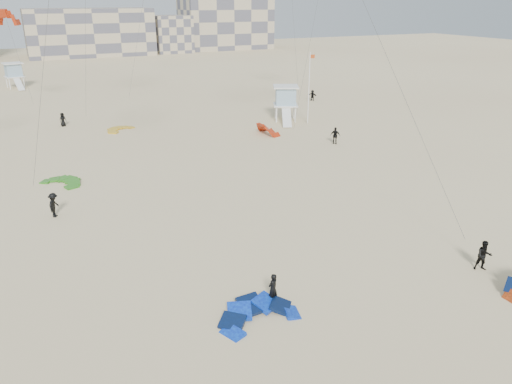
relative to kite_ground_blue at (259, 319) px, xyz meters
name	(u,v)px	position (x,y,z in m)	size (l,w,h in m)	color
ground	(287,353)	(0.04, -2.79, 0.00)	(320.00, 320.00, 0.00)	beige
kite_ground_blue	(259,319)	(0.00, 0.00, 0.00)	(3.98, 4.03, 1.20)	blue
kite_ground_green	(62,184)	(-6.85, 24.08, 0.00)	(3.38, 3.57, 0.55)	#338521
kite_ground_red_far	(268,134)	(16.03, 31.46, 0.00)	(3.57, 3.04, 2.12)	#AF2104
kite_ground_yellow	(120,130)	(0.99, 40.39, 0.00)	(3.27, 3.44, 0.40)	gold
kitesurfer_main	(273,289)	(1.23, 0.96, 0.83)	(0.60, 0.40, 1.66)	black
kitesurfer_b	(484,256)	(13.58, -1.14, 0.90)	(0.87, 0.68, 1.80)	black
kitesurfer_c	(54,205)	(-7.93, 17.11, 0.89)	(1.15, 0.66, 1.78)	black
kitesurfer_d	(335,136)	(20.65, 24.68, 0.90)	(1.06, 0.44, 1.81)	black
kitesurfer_e	(63,120)	(-4.81, 45.27, 0.82)	(0.80, 0.52, 1.64)	black
kitesurfer_f	(312,95)	(30.92, 46.40, 0.80)	(1.49, 0.47, 1.61)	black
kite_fly_red	(6,19)	(-9.17, 57.96, 11.94)	(5.33, 5.33, 12.36)	#AF2104
lifeguard_tower_near	(286,103)	(21.08, 36.66, 2.15)	(4.07, 6.48, 4.34)	white
lifeguard_tower_far	(14,76)	(-9.56, 78.00, 2.10)	(3.53, 6.10, 4.24)	white
flagpole	(309,87)	(22.83, 34.04, 4.49)	(0.70, 0.11, 8.58)	white
condo_mid	(90,32)	(10.04, 127.21, 6.00)	(32.00, 16.00, 12.00)	tan
condo_east	(226,21)	(50.04, 129.21, 8.00)	(26.00, 14.00, 16.00)	tan
condo_fill_right	(172,34)	(32.04, 125.21, 5.00)	(10.00, 10.00, 10.00)	tan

